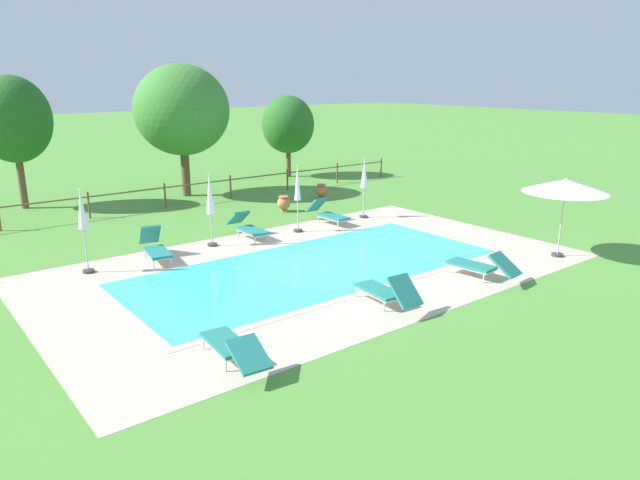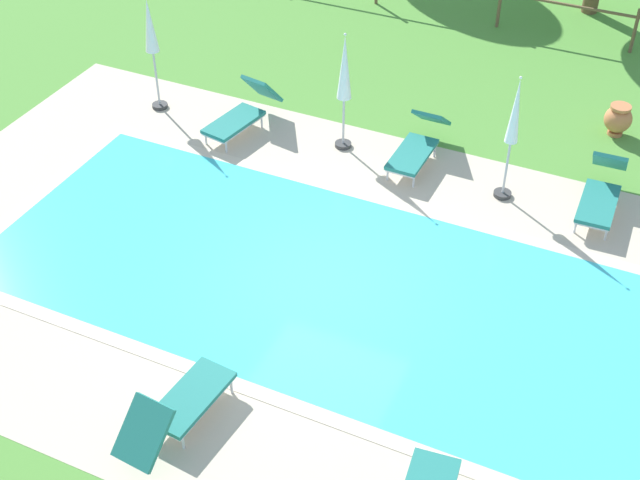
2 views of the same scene
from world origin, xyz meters
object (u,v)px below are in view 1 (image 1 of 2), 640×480
Objects in this scene: patio_umbrella_closed_row_west at (364,178)px; patio_umbrella_closed_row_centre at (210,199)px; sun_lounger_north_near_steps at (248,227)px; sun_lounger_north_end at (232,346)px; terracotta_urn_by_tree at (284,203)px; patio_umbrella_closed_row_mid_west at (82,216)px; terracotta_urn_near_fence at (321,191)px; tree_centre at (182,110)px; sun_lounger_south_mid at (386,291)px; sun_lounger_north_mid at (481,265)px; sun_lounger_north_far at (328,213)px; sun_lounger_south_near_corner at (155,247)px; patio_umbrella_closed_row_mid_east at (298,189)px; tree_west_mid at (13,120)px; tree_far_west at (288,125)px; patio_umbrella_open_foreground at (565,186)px.

patio_umbrella_closed_row_west is 0.98× the size of patio_umbrella_closed_row_centre.
sun_lounger_north_near_steps reaches higher than sun_lounger_north_end.
patio_umbrella_closed_row_west is at bearing -56.41° from terracotta_urn_by_tree.
terracotta_urn_near_fence is at bearing 19.28° from patio_umbrella_closed_row_mid_west.
patio_umbrella_closed_row_mid_west is at bearing -130.01° from tree_centre.
sun_lounger_north_near_steps is at bearing 84.97° from sun_lounger_south_mid.
sun_lounger_north_mid is 1.06× the size of sun_lounger_north_far.
sun_lounger_south_near_corner is (-6.32, 7.09, 0.02)m from sun_lounger_north_mid.
patio_umbrella_closed_row_mid_east reaches higher than patio_umbrella_closed_row_centre.
tree_west_mid reaches higher than terracotta_urn_by_tree.
sun_lounger_north_end is 21.92m from tree_far_west.
tree_west_mid is at bearing 89.82° from sun_lounger_north_end.
sun_lounger_north_far is at bearing -85.77° from terracotta_urn_by_tree.
sun_lounger_south_near_corner is 0.36× the size of tree_west_mid.
patio_umbrella_open_foreground is at bearing -3.37° from sun_lounger_north_mid.
patio_umbrella_open_foreground is 1.03× the size of patio_umbrella_closed_row_mid_west.
patio_umbrella_closed_row_west is at bearing -5.21° from sun_lounger_north_far.
tree_far_west is (11.92, 9.96, 2.44)m from sun_lounger_south_near_corner.
tree_centre reaches higher than sun_lounger_north_mid.
patio_umbrella_closed_row_centre reaches higher than sun_lounger_north_near_steps.
tree_far_west is 0.74× the size of tree_centre.
terracotta_urn_by_tree is (4.70, 2.68, -1.21)m from patio_umbrella_closed_row_centre.
sun_lounger_north_mid is at bearing -106.31° from terracotta_urn_near_fence.
sun_lounger_north_near_steps is 7.09m from terracotta_urn_near_fence.
tree_west_mid is (0.06, 17.42, 3.30)m from sun_lounger_north_end.
sun_lounger_south_near_corner is at bearing -140.13° from tree_far_west.
patio_umbrella_closed_row_west is 0.43× the size of tree_west_mid.
patio_umbrella_closed_row_mid_east is (-3.30, -0.16, -0.05)m from patio_umbrella_closed_row_west.
patio_umbrella_closed_row_mid_west is 3.65× the size of terracotta_urn_near_fence.
patio_umbrella_closed_row_west is at bearing -67.07° from tree_centre.
sun_lounger_north_end is at bearing -129.02° from terracotta_urn_by_tree.
patio_umbrella_closed_row_centre is at bearing 120.02° from sun_lounger_north_mid.
sun_lounger_north_mid is at bearing -94.85° from sun_lounger_north_far.
patio_umbrella_closed_row_mid_west is (-11.87, 7.34, -0.54)m from patio_umbrella_open_foreground.
patio_umbrella_closed_row_centre is at bearing -70.63° from tree_west_mid.
sun_lounger_south_near_corner is at bearing 78.30° from sun_lounger_north_end.
patio_umbrella_closed_row_centre is 10.73m from tree_west_mid.
tree_centre reaches higher than sun_lounger_south_near_corner.
tree_far_west reaches higher than terracotta_urn_by_tree.
sun_lounger_south_near_corner reaches higher than sun_lounger_north_end.
sun_lounger_north_far is 2.03m from patio_umbrella_closed_row_mid_east.
sun_lounger_south_mid is (-3.45, 0.16, 0.01)m from sun_lounger_north_mid.
patio_umbrella_closed_row_centre is (-6.56, 0.12, -0.03)m from patio_umbrella_closed_row_west.
sun_lounger_south_near_corner is 15.72m from tree_far_west.
terracotta_urn_near_fence is at bearing -29.06° from tree_west_mid.
sun_lounger_north_far is 2.06m from patio_umbrella_closed_row_west.
sun_lounger_north_far is (3.43, -0.10, 0.01)m from sun_lounger_north_near_steps.
sun_lounger_south_mid is 0.46× the size of tree_far_west.
sun_lounger_south_near_corner is at bearing 131.71° from sun_lounger_north_mid.
sun_lounger_north_near_steps is 5.24m from patio_umbrella_closed_row_west.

